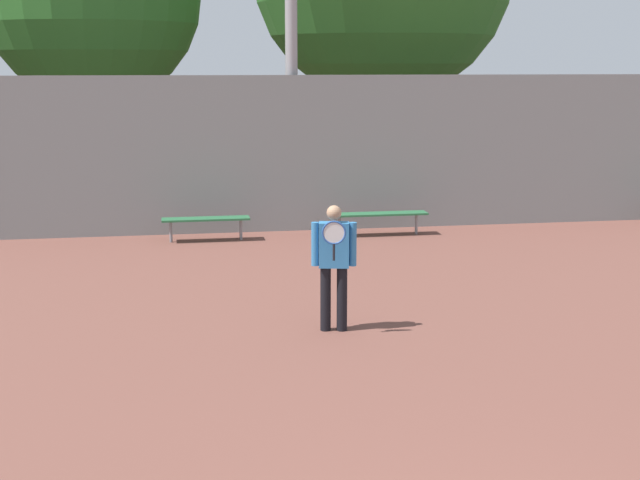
{
  "coord_description": "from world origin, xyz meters",
  "views": [
    {
      "loc": [
        -2.16,
        -4.25,
        3.52
      ],
      "look_at": [
        -0.02,
        8.23,
        1.0
      ],
      "focal_mm": 50.0,
      "sensor_mm": 36.0,
      "label": 1
    }
  ],
  "objects": [
    {
      "name": "tennis_player",
      "position": [
        -0.04,
        7.02,
        0.97
      ],
      "size": [
        0.59,
        0.45,
        1.7
      ],
      "rotation": [
        0.0,
        0.0,
        -0.19
      ],
      "color": "black",
      "rests_on": "ground_plane"
    },
    {
      "name": "bench_courtside_near",
      "position": [
        2.1,
        13.46,
        0.43
      ],
      "size": [
        2.05,
        0.4,
        0.47
      ],
      "color": "#28663D",
      "rests_on": "ground_plane"
    },
    {
      "name": "bench_courtside_far",
      "position": [
        -1.45,
        13.46,
        0.43
      ],
      "size": [
        1.75,
        0.4,
        0.47
      ],
      "color": "#28663D",
      "rests_on": "ground_plane"
    },
    {
      "name": "back_fence",
      "position": [
        0.0,
        14.3,
        1.64
      ],
      "size": [
        28.86,
        0.06,
        3.28
      ],
      "color": "gray",
      "rests_on": "ground_plane"
    }
  ]
}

